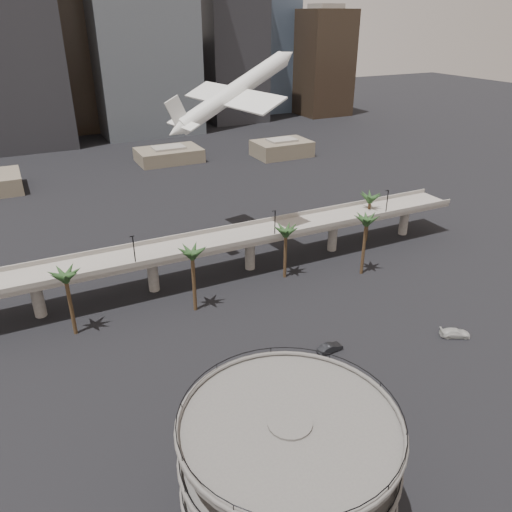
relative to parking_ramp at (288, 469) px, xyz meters
name	(u,v)px	position (x,y,z in m)	size (l,w,h in m)	color
ground	(359,464)	(13.00, 4.00, -9.84)	(700.00, 700.00, 0.00)	black
parking_ramp	(288,469)	(0.00, 0.00, 0.00)	(22.20, 22.20, 17.35)	#4F4C4A
overpass	(203,248)	(13.00, 59.00, -2.50)	(130.00, 9.30, 14.70)	gray
palm_trees	(269,234)	(24.58, 51.18, 1.46)	(76.40, 18.40, 14.00)	#48311F
low_buildings	(135,164)	(19.89, 146.30, -6.97)	(135.00, 27.50, 6.80)	#65594A
skyline	(103,38)	(28.11, 221.09, 31.72)	(269.00, 86.00, 113.75)	#88735E
airborne_jet	(234,93)	(25.89, 70.57, 26.55)	(33.49, 31.13, 17.70)	silver
car_a	(218,383)	(2.48, 25.63, -9.12)	(1.69, 4.19, 1.43)	red
car_b	(330,348)	(22.81, 25.33, -9.07)	(1.61, 4.62, 1.52)	black
car_c	(455,333)	(45.17, 19.19, -9.08)	(2.11, 5.19, 1.51)	beige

